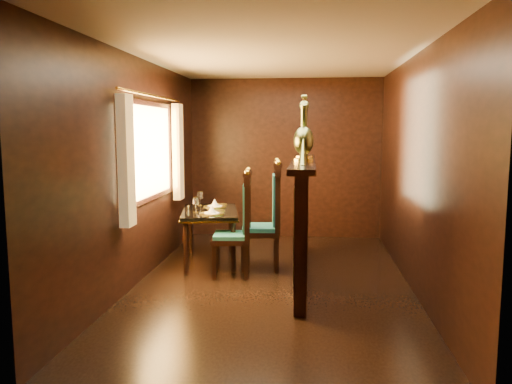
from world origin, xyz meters
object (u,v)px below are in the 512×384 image
dining_table (210,215)px  peacock_left (304,128)px  chair_right (270,212)px  peacock_right (304,128)px  chair_left (241,220)px

dining_table → peacock_left: bearing=-44.1°
chair_right → peacock_right: size_ratio=1.87×
peacock_left → peacock_right: bearing=90.0°
chair_left → dining_table: bearing=127.9°
dining_table → chair_left: chair_left is taller
peacock_left → chair_right: bearing=124.3°
chair_left → peacock_right: 1.32m
peacock_left → peacock_right: size_ratio=1.00×
peacock_left → chair_left: bearing=159.5°
chair_right → peacock_left: size_ratio=1.87×
chair_left → peacock_left: 1.31m
peacock_right → chair_left: bearing=-157.3°
dining_table → peacock_right: size_ratio=1.74×
chair_right → peacock_right: 1.09m
chair_left → chair_right: size_ratio=0.93×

